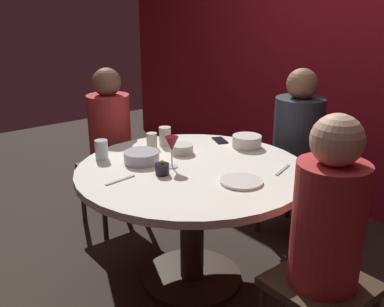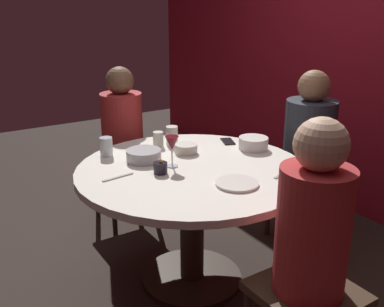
# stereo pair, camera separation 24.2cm
# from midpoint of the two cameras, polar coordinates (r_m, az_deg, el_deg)

# --- Properties ---
(ground_plane) EXTENTS (8.00, 8.00, 0.00)m
(ground_plane) POSITION_cam_midpoint_polar(r_m,az_deg,el_deg) (2.79, -2.58, -15.98)
(ground_plane) COLOR #2D231E
(back_wall) EXTENTS (6.00, 0.10, 2.60)m
(back_wall) POSITION_cam_midpoint_polar(r_m,az_deg,el_deg) (3.52, 19.66, 13.05)
(back_wall) COLOR maroon
(back_wall) RESTS_ON ground
(dining_table) EXTENTS (1.29, 1.29, 0.73)m
(dining_table) POSITION_cam_midpoint_polar(r_m,az_deg,el_deg) (2.51, -2.77, -5.19)
(dining_table) COLOR silver
(dining_table) RESTS_ON ground
(seated_diner_left) EXTENTS (0.40, 0.40, 1.18)m
(seated_diner_left) POSITION_cam_midpoint_polar(r_m,az_deg,el_deg) (3.22, -12.73, 2.78)
(seated_diner_left) COLOR #3F2D1E
(seated_diner_left) RESTS_ON ground
(seated_diner_back) EXTENTS (0.40, 0.40, 1.20)m
(seated_diner_back) POSITION_cam_midpoint_polar(r_m,az_deg,el_deg) (3.05, 11.36, 2.20)
(seated_diner_back) COLOR #3F2D1E
(seated_diner_back) RESTS_ON ground
(seated_diner_right) EXTENTS (0.40, 0.40, 1.21)m
(seated_diner_right) POSITION_cam_midpoint_polar(r_m,az_deg,el_deg) (1.86, 13.61, -8.97)
(seated_diner_right) COLOR #3F2D1E
(seated_diner_right) RESTS_ON ground
(candle_holder) EXTENTS (0.07, 0.07, 0.08)m
(candle_holder) POSITION_cam_midpoint_polar(r_m,az_deg,el_deg) (2.35, -6.82, -2.05)
(candle_holder) COLOR black
(candle_holder) RESTS_ON dining_table
(wine_glass) EXTENTS (0.08, 0.08, 0.18)m
(wine_glass) POSITION_cam_midpoint_polar(r_m,az_deg,el_deg) (2.41, -5.51, 1.03)
(wine_glass) COLOR silver
(wine_glass) RESTS_ON dining_table
(dinner_plate) EXTENTS (0.22, 0.22, 0.01)m
(dinner_plate) POSITION_cam_midpoint_polar(r_m,az_deg,el_deg) (2.24, 3.34, -3.69)
(dinner_plate) COLOR silver
(dinner_plate) RESTS_ON dining_table
(cell_phone) EXTENTS (0.16, 0.12, 0.01)m
(cell_phone) POSITION_cam_midpoint_polar(r_m,az_deg,el_deg) (2.90, 1.25, 1.68)
(cell_phone) COLOR black
(cell_phone) RESTS_ON dining_table
(bowl_serving_large) EXTENTS (0.20, 0.20, 0.07)m
(bowl_serving_large) POSITION_cam_midpoint_polar(r_m,az_deg,el_deg) (2.54, -9.26, -0.50)
(bowl_serving_large) COLOR #B7B7BC
(bowl_serving_large) RESTS_ON dining_table
(bowl_salad_center) EXTENTS (0.14, 0.14, 0.05)m
(bowl_salad_center) POSITION_cam_midpoint_polar(r_m,az_deg,el_deg) (2.67, -3.92, 0.57)
(bowl_salad_center) COLOR beige
(bowl_salad_center) RESTS_ON dining_table
(bowl_small_white) EXTENTS (0.18, 0.18, 0.07)m
(bowl_small_white) POSITION_cam_midpoint_polar(r_m,az_deg,el_deg) (2.78, 4.65, 1.54)
(bowl_small_white) COLOR silver
(bowl_small_white) RESTS_ON dining_table
(cup_near_candle) EXTENTS (0.08, 0.08, 0.11)m
(cup_near_candle) POSITION_cam_midpoint_polar(r_m,az_deg,el_deg) (2.63, -14.23, 0.45)
(cup_near_candle) COLOR silver
(cup_near_candle) RESTS_ON dining_table
(cup_by_left_diner) EXTENTS (0.07, 0.07, 0.09)m
(cup_by_left_diner) POSITION_cam_midpoint_polar(r_m,az_deg,el_deg) (2.78, -7.71, 1.67)
(cup_by_left_diner) COLOR beige
(cup_by_left_diner) RESTS_ON dining_table
(cup_by_right_diner) EXTENTS (0.08, 0.08, 0.12)m
(cup_by_right_diner) POSITION_cam_midpoint_polar(r_m,az_deg,el_deg) (2.82, -5.97, 2.23)
(cup_by_right_diner) COLOR beige
(cup_by_right_diner) RESTS_ON dining_table
(fork_near_plate) EXTENTS (0.07, 0.18, 0.01)m
(fork_near_plate) POSITION_cam_midpoint_polar(r_m,az_deg,el_deg) (2.42, 8.89, -2.16)
(fork_near_plate) COLOR #B7B7BC
(fork_near_plate) RESTS_ON dining_table
(knife_near_plate) EXTENTS (0.04, 0.18, 0.01)m
(knife_near_plate) POSITION_cam_midpoint_polar(r_m,az_deg,el_deg) (2.31, -12.24, -3.44)
(knife_near_plate) COLOR #B7B7BC
(knife_near_plate) RESTS_ON dining_table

